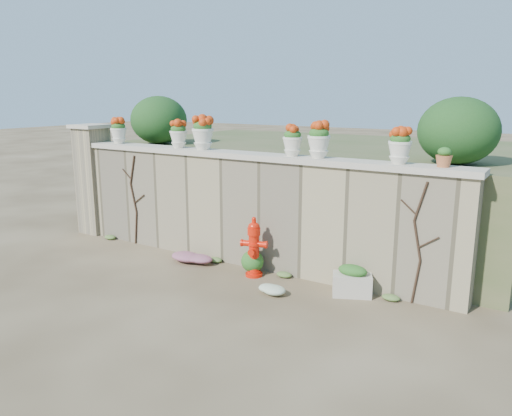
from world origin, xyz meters
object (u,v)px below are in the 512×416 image
Objects in this scene: fire_hydrant at (254,247)px; urn_pot_0 at (118,131)px; terracotta_pot at (444,158)px; planter_box at (352,281)px.

fire_hydrant is 4.22m from urn_pot_0.
urn_pot_0 is at bearing -180.00° from terracotta_pot.
urn_pot_0 is (-3.77, 0.52, 1.83)m from fire_hydrant.
urn_pot_0 is 1.90× the size of terracotta_pot.
terracotta_pot is at bearing -4.29° from planter_box.
fire_hydrant is 3.43m from terracotta_pot.
fire_hydrant is at bearing 158.96° from planter_box.
planter_box is 2.50× the size of terracotta_pot.
terracotta_pot is (6.71, 0.00, -0.13)m from urn_pot_0.
planter_box is at bearing -13.02° from fire_hydrant.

